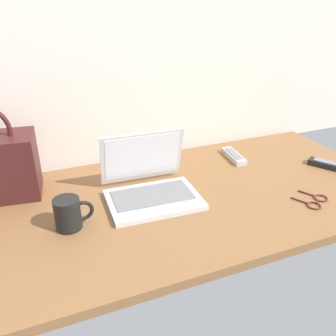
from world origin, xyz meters
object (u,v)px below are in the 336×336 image
Objects in this scene: coffee_mug at (69,214)px; remote_control_near at (234,156)px; laptop at (150,184)px; eyeglasses at (316,201)px; remote_control_far at (329,165)px.

remote_control_near is at bearing 18.68° from coffee_mug.
remote_control_near is (0.73, 0.25, -0.04)m from coffee_mug.
laptop is at bearing -160.12° from remote_control_near.
coffee_mug is 0.82m from eyeglasses.
laptop reaches higher than remote_control_near.
remote_control_far is (0.31, -0.22, 0.00)m from remote_control_near.
coffee_mug is (-0.29, -0.09, 0.00)m from laptop.
laptop is 1.95× the size of remote_control_near.
remote_control_far is (1.04, 0.02, -0.04)m from coffee_mug.
laptop is at bearing 175.02° from remote_control_far.
remote_control_far is (0.75, -0.07, -0.03)m from laptop.
coffee_mug is at bearing -161.32° from remote_control_near.
coffee_mug is at bearing -163.19° from laptop.
coffee_mug is 0.73× the size of remote_control_near.
remote_control_far reaches higher than eyeglasses.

